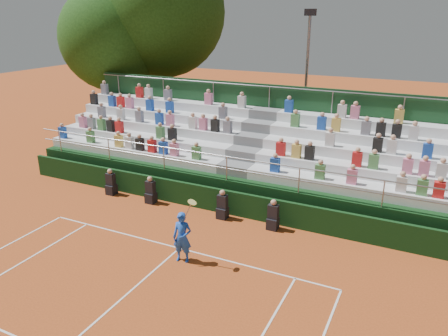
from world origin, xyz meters
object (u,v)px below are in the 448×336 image
at_px(tree_east, 161,13).
at_px(tennis_player, 182,237).
at_px(tree_west, 113,38).
at_px(floodlight_mast, 307,71).

bearing_deg(tree_east, tennis_player, -55.15).
bearing_deg(tree_west, tennis_player, -44.62).
xyz_separation_m(tennis_player, floodlight_mast, (0.04, 13.40, 3.71)).
relative_size(tree_east, floodlight_mast, 1.49).
bearing_deg(tree_west, floodlight_mast, 8.44).
height_order(tree_east, floodlight_mast, tree_east).
relative_size(tree_west, floodlight_mast, 1.20).
relative_size(tennis_player, floodlight_mast, 0.28).
bearing_deg(floodlight_mast, tree_west, -171.56).
bearing_deg(tennis_player, tree_east, 124.85).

